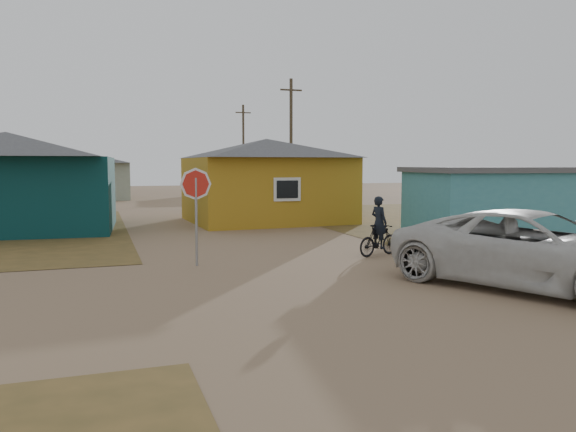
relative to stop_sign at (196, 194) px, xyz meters
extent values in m
plane|color=#896B4F|center=(2.64, -3.37, -1.92)|extent=(120.00, 120.00, 0.00)
cube|color=brown|center=(16.64, 9.63, -1.91)|extent=(20.00, 18.00, 0.00)
cube|color=#082E30|center=(-5.86, 10.13, -0.42)|extent=(8.40, 6.54, 3.00)
pyramid|color=#404043|center=(-5.86, 10.13, 1.58)|extent=(8.93, 7.08, 1.00)
cube|color=#AD7F1A|center=(5.14, 10.63, -0.42)|extent=(7.21, 6.24, 3.00)
pyramid|color=#404043|center=(5.14, 10.63, 1.53)|extent=(7.72, 6.76, 0.90)
cube|color=silver|center=(5.14, 7.60, -0.27)|extent=(1.20, 0.06, 1.00)
cube|color=black|center=(5.14, 7.57, -0.27)|extent=(0.95, 0.04, 0.75)
cube|color=teal|center=(12.14, 3.13, -0.72)|extent=(6.39, 4.61, 2.40)
cube|color=#404043|center=(12.14, 3.13, 0.58)|extent=(6.71, 4.93, 0.20)
cube|color=gray|center=(-3.36, 30.63, -0.52)|extent=(6.49, 5.60, 2.80)
pyramid|color=#404043|center=(-3.36, 30.63, 1.28)|extent=(7.04, 6.15, 0.80)
cube|color=tan|center=(12.64, 36.63, -0.52)|extent=(6.41, 5.50, 2.80)
pyramid|color=#404043|center=(12.64, 36.63, 1.28)|extent=(6.95, 6.05, 0.80)
cylinder|color=#473C2B|center=(9.14, 18.63, 2.08)|extent=(0.20, 0.20, 8.00)
cube|color=#473C2B|center=(9.14, 18.63, 5.38)|extent=(1.40, 0.10, 0.10)
cylinder|color=#473C2B|center=(10.14, 34.63, 2.08)|extent=(0.20, 0.20, 8.00)
cube|color=#473C2B|center=(10.14, 34.63, 5.38)|extent=(1.40, 0.10, 0.10)
cylinder|color=gray|center=(0.00, 0.00, -0.74)|extent=(0.07, 0.07, 2.35)
imported|color=black|center=(5.39, -0.11, -1.44)|extent=(1.63, 0.93, 0.94)
imported|color=black|center=(5.39, -0.11, -0.92)|extent=(0.53, 0.66, 1.55)
imported|color=silver|center=(6.53, -5.14, -1.06)|extent=(5.18, 6.76, 1.71)
camera|label=1|loc=(-2.48, -14.85, 0.81)|focal=35.00mm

